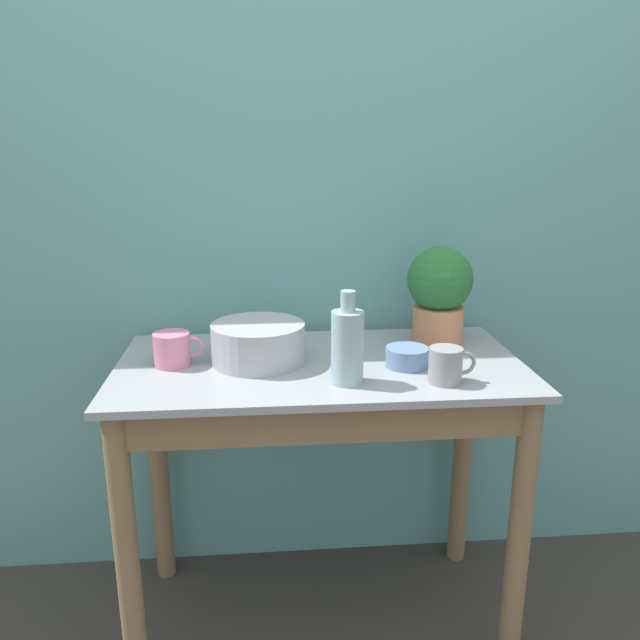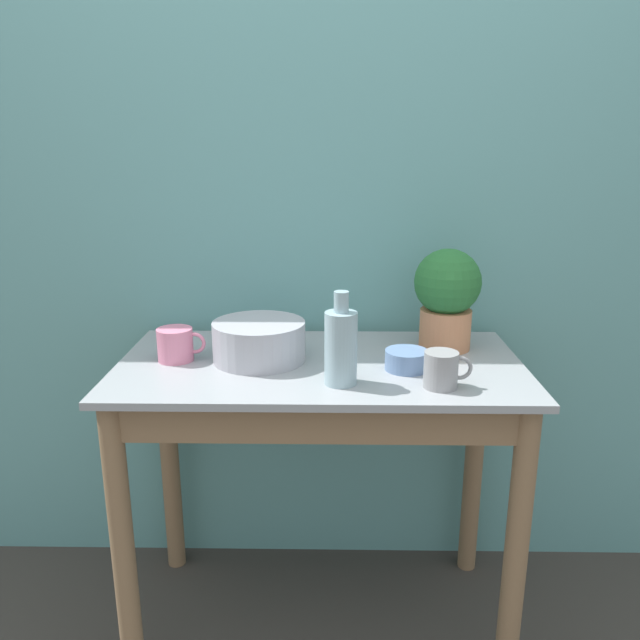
% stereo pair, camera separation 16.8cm
% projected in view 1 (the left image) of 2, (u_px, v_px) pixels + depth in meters
% --- Properties ---
extents(wall_back, '(6.00, 0.05, 2.40)m').
position_uv_depth(wall_back, '(310.00, 215.00, 1.95)').
color(wall_back, '#609E9E').
rests_on(wall_back, ground_plane).
extents(counter_table, '(1.11, 0.59, 0.83)m').
position_uv_depth(counter_table, '(321.00, 430.00, 1.75)').
color(counter_table, '#846647').
rests_on(counter_table, ground_plane).
extents(potted_plant, '(0.19, 0.19, 0.29)m').
position_uv_depth(potted_plant, '(439.00, 292.00, 1.83)').
color(potted_plant, tan).
rests_on(potted_plant, counter_table).
extents(bowl_wash_large, '(0.26, 0.26, 0.11)m').
position_uv_depth(bowl_wash_large, '(258.00, 343.00, 1.70)').
color(bowl_wash_large, '#A8A8B2').
rests_on(bowl_wash_large, counter_table).
extents(bottle_tall, '(0.08, 0.08, 0.24)m').
position_uv_depth(bottle_tall, '(347.00, 345.00, 1.54)').
color(bottle_tall, '#93B2BC').
rests_on(bottle_tall, counter_table).
extents(mug_pink, '(0.13, 0.10, 0.09)m').
position_uv_depth(mug_pink, '(173.00, 349.00, 1.68)').
color(mug_pink, pink).
rests_on(mug_pink, counter_table).
extents(mug_grey, '(0.12, 0.08, 0.09)m').
position_uv_depth(mug_grey, '(446.00, 365.00, 1.56)').
color(mug_grey, gray).
rests_on(mug_grey, counter_table).
extents(bowl_small_blue, '(0.11, 0.11, 0.05)m').
position_uv_depth(bowl_small_blue, '(407.00, 357.00, 1.68)').
color(bowl_small_blue, '#6684B2').
rests_on(bowl_small_blue, counter_table).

